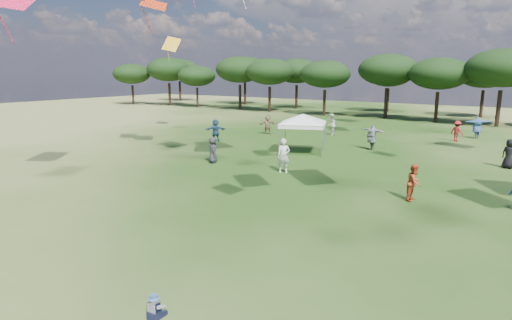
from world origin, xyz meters
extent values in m
cylinder|color=black|center=(-49.10, 43.01, 1.55)|extent=(0.35, 0.35, 3.09)
ellipsoid|color=black|center=(-49.10, 43.01, 4.95)|extent=(6.01, 6.01, 3.24)
cylinder|color=black|center=(-42.82, 45.10, 1.76)|extent=(0.40, 0.40, 3.51)
ellipsoid|color=black|center=(-42.82, 45.10, 5.62)|extent=(6.82, 6.82, 3.68)
cylinder|color=black|center=(-36.96, 45.10, 1.46)|extent=(0.33, 0.33, 2.92)
ellipsoid|color=black|center=(-36.96, 45.10, 4.67)|extent=(5.67, 5.67, 3.06)
cylinder|color=black|center=(-29.06, 45.29, 1.75)|extent=(0.40, 0.40, 3.49)
ellipsoid|color=black|center=(-29.06, 45.29, 5.59)|extent=(6.79, 6.79, 3.66)
cylinder|color=black|center=(-23.92, 45.02, 1.66)|extent=(0.38, 0.38, 3.32)
ellipsoid|color=black|center=(-23.92, 45.02, 5.31)|extent=(6.44, 6.44, 3.47)
cylinder|color=black|center=(-15.51, 44.30, 1.57)|extent=(0.36, 0.36, 3.14)
ellipsoid|color=black|center=(-15.51, 44.30, 5.03)|extent=(6.11, 6.11, 3.29)
cylinder|color=black|center=(-8.39, 45.81, 1.73)|extent=(0.40, 0.40, 3.46)
ellipsoid|color=black|center=(-8.39, 45.81, 5.54)|extent=(6.73, 6.73, 3.63)
cylinder|color=black|center=(-2.58, 44.63, 1.61)|extent=(0.37, 0.37, 3.21)
ellipsoid|color=black|center=(-2.58, 44.63, 5.14)|extent=(6.24, 6.24, 3.36)
cylinder|color=black|center=(3.26, 44.18, 1.78)|extent=(0.41, 0.41, 3.56)
ellipsoid|color=black|center=(3.26, 44.18, 5.69)|extent=(6.91, 6.91, 3.73)
cylinder|color=black|center=(-48.93, 53.79, 1.78)|extent=(0.41, 0.41, 3.56)
ellipsoid|color=black|center=(-48.93, 53.79, 5.70)|extent=(6.92, 6.92, 3.73)
cylinder|color=black|center=(-34.09, 53.56, 1.81)|extent=(0.41, 0.41, 3.62)
ellipsoid|color=black|center=(-34.09, 53.56, 5.80)|extent=(7.03, 7.03, 3.79)
cylinder|color=black|center=(-23.40, 51.57, 1.68)|extent=(0.39, 0.39, 3.37)
ellipsoid|color=black|center=(-23.40, 51.57, 5.39)|extent=(6.54, 6.54, 3.53)
cylinder|color=black|center=(-10.52, 53.31, 1.56)|extent=(0.36, 0.36, 3.11)
ellipsoid|color=black|center=(-10.52, 53.31, 4.98)|extent=(6.05, 6.05, 3.26)
cylinder|color=black|center=(0.83, 52.52, 1.60)|extent=(0.37, 0.37, 3.20)
ellipsoid|color=black|center=(0.83, 52.52, 5.12)|extent=(6.21, 6.21, 3.35)
cylinder|color=gray|center=(-6.92, 19.29, 0.97)|extent=(0.06, 0.06, 1.95)
cylinder|color=gray|center=(-4.38, 20.30, 0.97)|extent=(0.06, 0.06, 1.95)
cylinder|color=gray|center=(-7.94, 21.83, 0.97)|extent=(0.06, 0.06, 1.95)
cylinder|color=gray|center=(-5.40, 22.84, 0.97)|extent=(0.06, 0.06, 1.95)
cube|color=white|center=(-6.16, 21.06, 1.90)|extent=(3.77, 3.77, 0.25)
pyramid|color=white|center=(-6.16, 21.06, 2.62)|extent=(5.48, 5.48, 0.60)
cube|color=black|center=(0.44, 1.73, 0.10)|extent=(0.26, 0.26, 0.19)
cube|color=black|center=(0.34, 1.90, 0.05)|extent=(0.11, 0.23, 0.10)
cube|color=black|center=(0.51, 1.91, 0.05)|extent=(0.11, 0.23, 0.10)
cube|color=white|center=(0.44, 1.73, 0.30)|extent=(0.25, 0.18, 0.25)
cylinder|color=white|center=(0.28, 1.78, 0.30)|extent=(0.10, 0.24, 0.15)
cylinder|color=white|center=(0.58, 1.81, 0.30)|extent=(0.10, 0.24, 0.15)
sphere|color=#E0B293|center=(0.44, 1.73, 0.47)|extent=(0.17, 0.17, 0.17)
cone|color=teal|center=(0.44, 1.73, 0.51)|extent=(0.28, 0.28, 0.03)
cylinder|color=teal|center=(0.44, 1.73, 0.55)|extent=(0.18, 0.18, 0.07)
imported|color=#56575C|center=(-2.67, 24.68, 0.88)|extent=(2.20, 1.48, 1.76)
imported|color=#AB3D1C|center=(2.88, 14.07, 0.79)|extent=(0.65, 0.81, 1.59)
imported|color=navy|center=(-13.95, 21.40, 0.89)|extent=(1.54, 1.53, 1.77)
imported|color=silver|center=(-4.33, 15.46, 0.93)|extent=(0.80, 0.71, 1.85)
imported|color=#87674A|center=(-12.71, 26.98, 0.87)|extent=(1.61, 1.34, 1.73)
imported|color=maroon|center=(1.59, 31.99, 0.81)|extent=(1.21, 1.00, 1.62)
imported|color=beige|center=(-7.94, 29.65, 0.91)|extent=(0.84, 1.00, 1.81)
imported|color=navy|center=(2.67, 34.45, 0.90)|extent=(2.13, 1.78, 1.79)
imported|color=black|center=(5.71, 23.42, 0.84)|extent=(0.97, 0.84, 1.69)
imported|color=#2C2A2F|center=(-9.08, 15.20, 0.77)|extent=(0.89, 0.87, 1.54)
plane|color=gold|center=(-20.85, 23.92, 7.72)|extent=(1.72, 1.86, 1.53)
plane|color=red|center=(-13.11, 14.80, 9.33)|extent=(2.49, 2.71, 1.13)
camera|label=1|loc=(7.12, -4.12, 5.41)|focal=30.00mm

